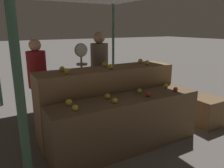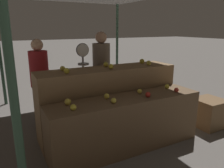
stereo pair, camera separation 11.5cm
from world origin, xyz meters
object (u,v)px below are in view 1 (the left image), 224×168
object	(u,v)px
produce_scale	(82,67)
person_customer_left	(38,77)
wooden_crate_side	(206,111)
person_vendor_at_scale	(100,69)

from	to	relation	value
produce_scale	person_customer_left	xyz separation A→B (m)	(-0.73, 0.29, -0.16)
produce_scale	wooden_crate_side	world-z (taller)	produce_scale
person_vendor_at_scale	person_customer_left	xyz separation A→B (m)	(-1.17, 0.14, -0.07)
person_vendor_at_scale	wooden_crate_side	distance (m)	2.19
person_customer_left	wooden_crate_side	distance (m)	3.17
person_vendor_at_scale	wooden_crate_side	size ratio (longest dim) A/B	3.31
produce_scale	person_vendor_at_scale	size ratio (longest dim) A/B	0.89
produce_scale	wooden_crate_side	bearing A→B (deg)	-32.39
wooden_crate_side	produce_scale	bearing A→B (deg)	147.61
produce_scale	person_vendor_at_scale	xyz separation A→B (m)	(0.44, 0.15, -0.09)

